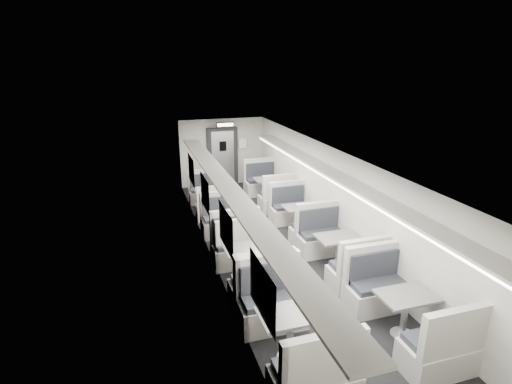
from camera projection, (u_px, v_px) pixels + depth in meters
room at (281, 210)px, 8.87m from camera, size 3.24×12.24×2.64m
booth_left_a at (208, 199)px, 12.11m from camera, size 0.96×1.94×1.04m
booth_left_b at (229, 233)px, 9.67m from camera, size 1.05×2.13×1.14m
booth_left_c at (248, 265)px, 8.13m from camera, size 1.14×2.31×1.23m
booth_left_d at (290, 336)px, 6.04m from camera, size 1.16×2.34×1.25m
booth_right_a at (269, 190)px, 12.78m from camera, size 1.10×2.24×1.20m
booth_right_b at (300, 219)px, 10.49m from camera, size 1.06×2.14×1.14m
booth_right_c at (337, 253)px, 8.64m from camera, size 1.12×2.26×1.21m
booth_right_d at (404, 315)px, 6.56m from camera, size 1.11×2.24×1.20m
passenger at (222, 194)px, 11.40m from camera, size 0.56×0.41×1.43m
window_a at (191, 170)px, 11.49m from camera, size 0.02×1.18×0.84m
window_b at (205, 193)px, 9.50m from camera, size 0.02×1.18×0.84m
window_c at (226, 229)px, 7.50m from camera, size 0.02×1.18×0.84m
window_d at (262, 291)px, 5.51m from camera, size 0.02×1.18×0.84m
luggage_rack_left at (229, 189)px, 8.03m from camera, size 0.46×10.40×0.09m
luggage_rack_right at (340, 178)px, 8.72m from camera, size 0.46×10.40×0.09m
vestibule_door at (223, 157)px, 14.30m from camera, size 1.10×0.13×2.10m
exit_sign at (225, 125)px, 13.46m from camera, size 0.62×0.12×0.16m
wall_notice at (243, 143)px, 14.35m from camera, size 0.32×0.02×0.40m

